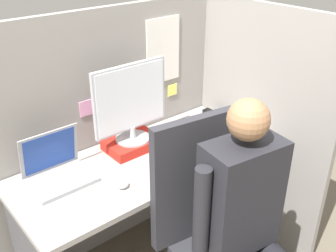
{
  "coord_description": "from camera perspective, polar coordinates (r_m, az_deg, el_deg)",
  "views": [
    {
      "loc": [
        -1.06,
        -1.17,
        1.89
      ],
      "look_at": [
        0.03,
        0.15,
        1.0
      ],
      "focal_mm": 42.0,
      "sensor_mm": 36.0,
      "label": 1
    }
  ],
  "objects": [
    {
      "name": "desk",
      "position": [
        2.25,
        -3.15,
        -8.79
      ],
      "size": [
        1.44,
        0.6,
        0.75
      ],
      "color": "#9E9993",
      "rests_on": "ground"
    },
    {
      "name": "carrot_toy",
      "position": [
        2.03,
        1.15,
        -5.98
      ],
      "size": [
        0.04,
        0.12,
        0.04
      ],
      "color": "orange",
      "rests_on": "desk"
    },
    {
      "name": "person",
      "position": [
        1.79,
        11.81,
        -13.02
      ],
      "size": [
        0.48,
        0.47,
        1.29
      ],
      "color": "black",
      "rests_on": "ground"
    },
    {
      "name": "cubicle_panel_back",
      "position": [
        2.37,
        -7.96,
        -1.31
      ],
      "size": [
        1.94,
        0.05,
        1.51
      ],
      "color": "gray",
      "rests_on": "ground"
    },
    {
      "name": "office_chair",
      "position": [
        1.97,
        6.82,
        -15.0
      ],
      "size": [
        0.54,
        0.59,
        1.13
      ],
      "color": "#2D2D33",
      "rests_on": "ground"
    },
    {
      "name": "mouse",
      "position": [
        1.93,
        -6.6,
        -8.41
      ],
      "size": [
        0.06,
        0.06,
        0.04
      ],
      "color": "silver",
      "rests_on": "desk"
    },
    {
      "name": "laptop",
      "position": [
        2.03,
        -15.7,
        -6.31
      ],
      "size": [
        0.3,
        0.24,
        0.25
      ],
      "color": "#99999E",
      "rests_on": "desk"
    },
    {
      "name": "cubicle_panel_right",
      "position": [
        2.56,
        11.03,
        0.6
      ],
      "size": [
        0.04,
        1.22,
        1.51
      ],
      "color": "gray",
      "rests_on": "ground"
    },
    {
      "name": "stapler",
      "position": [
        2.58,
        6.62,
        1.57
      ],
      "size": [
        0.05,
        0.16,
        0.04
      ],
      "color": "black",
      "rests_on": "desk"
    },
    {
      "name": "monitor",
      "position": [
        2.12,
        -5.44,
        3.5
      ],
      "size": [
        0.45,
        0.19,
        0.44
      ],
      "color": "#B2B2B7",
      "rests_on": "paper_box"
    },
    {
      "name": "paper_box",
      "position": [
        2.23,
        -5.11,
        -2.54
      ],
      "size": [
        0.31,
        0.2,
        0.06
      ],
      "color": "red",
      "rests_on": "desk"
    }
  ]
}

